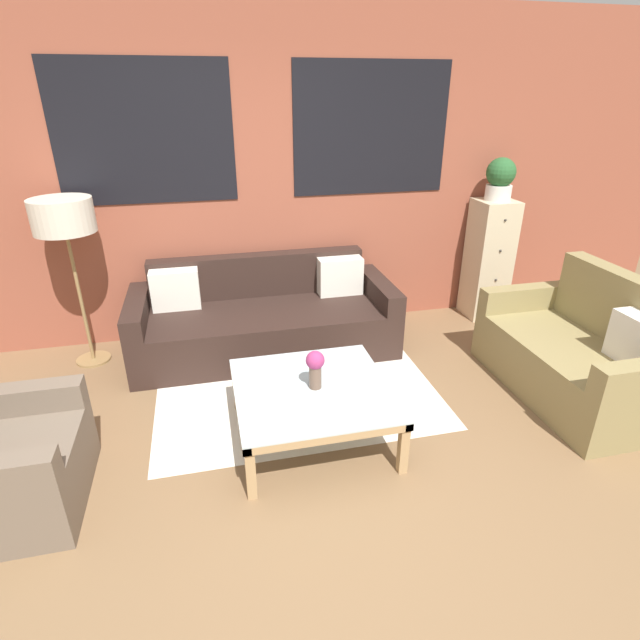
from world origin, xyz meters
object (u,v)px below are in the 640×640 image
object	(u,v)px
settee_vintage	(580,356)
drawer_cabinet	(488,260)
couch_dark	(264,320)
potted_plant	(500,178)
floor_lamp	(64,221)
flower_vase	(315,366)
coffee_table	(312,394)

from	to	relation	value
settee_vintage	drawer_cabinet	world-z (taller)	drawer_cabinet
couch_dark	potted_plant	bearing A→B (deg)	5.80
floor_lamp	drawer_cabinet	bearing A→B (deg)	1.82
couch_dark	flower_vase	world-z (taller)	couch_dark
drawer_cabinet	flower_vase	xyz separation A→B (m)	(-2.11, -1.56, -0.05)
settee_vintage	flower_vase	xyz separation A→B (m)	(-2.04, -0.07, 0.23)
couch_dark	potted_plant	world-z (taller)	potted_plant
floor_lamp	flower_vase	size ratio (longest dim) A/B	5.33
potted_plant	flower_vase	distance (m)	2.75
potted_plant	coffee_table	bearing A→B (deg)	-143.80
settee_vintage	potted_plant	distance (m)	1.82
couch_dark	drawer_cabinet	world-z (taller)	drawer_cabinet
drawer_cabinet	coffee_table	bearing A→B (deg)	-143.80
settee_vintage	potted_plant	world-z (taller)	potted_plant
couch_dark	drawer_cabinet	size ratio (longest dim) A/B	1.91
couch_dark	potted_plant	distance (m)	2.53
floor_lamp	settee_vintage	bearing A→B (deg)	-20.39
floor_lamp	potted_plant	size ratio (longest dim) A/B	3.56
couch_dark	floor_lamp	xyz separation A→B (m)	(-1.47, 0.11, 0.93)
drawer_cabinet	potted_plant	bearing A→B (deg)	90.00
coffee_table	potted_plant	bearing A→B (deg)	36.20
flower_vase	potted_plant	bearing A→B (deg)	36.44
coffee_table	potted_plant	distance (m)	2.84
coffee_table	potted_plant	size ratio (longest dim) A/B	2.54
couch_dark	settee_vintage	size ratio (longest dim) A/B	1.55
floor_lamp	potted_plant	bearing A→B (deg)	1.82
potted_plant	flower_vase	size ratio (longest dim) A/B	1.50
couch_dark	potted_plant	xyz separation A→B (m)	(2.27, 0.23, 1.09)
couch_dark	settee_vintage	world-z (taller)	settee_vintage
coffee_table	settee_vintage	bearing A→B (deg)	2.11
coffee_table	flower_vase	world-z (taller)	flower_vase
drawer_cabinet	settee_vintage	bearing A→B (deg)	-92.60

